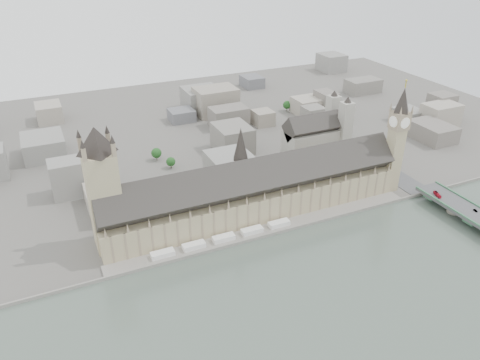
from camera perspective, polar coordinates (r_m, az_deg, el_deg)
name	(u,v)px	position (r m, az deg, el deg)	size (l,w,h in m)	color
ground	(264,226)	(395.75, 2.98, -5.64)	(900.00, 900.00, 0.00)	#595651
embankment_wall	(273,234)	(384.01, 4.01, -6.57)	(600.00, 1.50, 3.00)	gray
river_terrace	(268,230)	(389.71, 3.49, -6.07)	(270.00, 15.00, 2.00)	gray
terrace_tents	(224,238)	(374.25, -2.01, -7.08)	(118.00, 7.00, 4.00)	white
palace_of_westminster	(254,192)	(398.79, 1.77, -1.49)	(265.00, 40.73, 55.44)	tan
elizabeth_tower	(397,133)	(448.41, 18.65, 5.47)	(17.00, 17.00, 107.50)	tan
victoria_tower	(102,184)	(358.24, -16.43, -0.44)	(30.00, 30.00, 100.00)	tan
central_tower	(241,154)	(383.91, 0.09, 3.20)	(13.00, 13.00, 48.00)	gray
westminster_abbey	(317,137)	(507.17, 9.34, 5.15)	(68.00, 36.00, 64.00)	#9E988E
city_skyline_inland	(175,114)	(592.61, -7.95, 8.02)	(720.00, 360.00, 38.00)	gray
park_trees	(225,189)	(434.61, -1.78, -1.12)	(110.00, 30.00, 15.00)	#1B4C1B
red_bus_north	(437,194)	(453.07, 22.92, -1.63)	(2.47, 10.54, 2.94)	red
car_silver	(475,210)	(442.71, 26.77, -3.34)	(1.45, 4.16, 1.37)	gray
car_approach	(397,164)	(499.75, 18.58, 1.86)	(1.98, 4.86, 1.41)	gray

